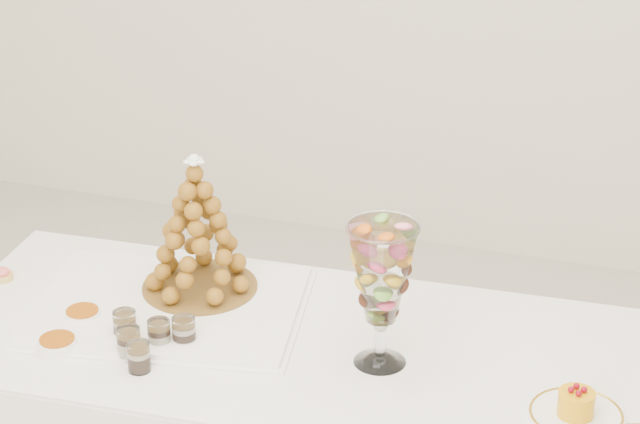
% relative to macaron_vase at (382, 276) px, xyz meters
% --- Properties ---
extents(lace_tray, '(0.68, 0.55, 0.02)m').
position_rel_macaron_vase_xyz_m(lace_tray, '(-0.53, 0.06, -0.20)').
color(lace_tray, white).
rests_on(lace_tray, buffet_table).
extents(macaron_vase, '(0.15, 0.15, 0.33)m').
position_rel_macaron_vase_xyz_m(macaron_vase, '(0.00, 0.00, 0.00)').
color(macaron_vase, white).
rests_on(macaron_vase, buffet_table).
extents(cake_plate, '(0.20, 0.20, 0.01)m').
position_rel_macaron_vase_xyz_m(cake_plate, '(0.44, -0.08, -0.21)').
color(cake_plate, white).
rests_on(cake_plate, buffet_table).
extents(pink_tart, '(0.05, 0.05, 0.03)m').
position_rel_macaron_vase_xyz_m(pink_tart, '(-0.98, 0.07, -0.20)').
color(pink_tart, tan).
rests_on(pink_tart, buffet_table).
extents(verrine_a, '(0.07, 0.07, 0.07)m').
position_rel_macaron_vase_xyz_m(verrine_a, '(-0.57, -0.09, -0.18)').
color(verrine_a, white).
rests_on(verrine_a, buffet_table).
extents(verrine_b, '(0.06, 0.06, 0.07)m').
position_rel_macaron_vase_xyz_m(verrine_b, '(-0.48, -0.10, -0.18)').
color(verrine_b, white).
rests_on(verrine_b, buffet_table).
extents(verrine_c, '(0.06, 0.06, 0.07)m').
position_rel_macaron_vase_xyz_m(verrine_c, '(-0.43, -0.07, -0.18)').
color(verrine_c, white).
rests_on(verrine_c, buffet_table).
extents(verrine_d, '(0.06, 0.06, 0.07)m').
position_rel_macaron_vase_xyz_m(verrine_d, '(-0.53, -0.15, -0.18)').
color(verrine_d, white).
rests_on(verrine_d, buffet_table).
extents(verrine_e, '(0.06, 0.06, 0.07)m').
position_rel_macaron_vase_xyz_m(verrine_e, '(-0.48, -0.19, -0.18)').
color(verrine_e, white).
rests_on(verrine_e, buffet_table).
extents(ramekin_back, '(0.08, 0.08, 0.03)m').
position_rel_macaron_vase_xyz_m(ramekin_back, '(-0.70, -0.04, -0.20)').
color(ramekin_back, white).
rests_on(ramekin_back, buffet_table).
extents(ramekin_front, '(0.09, 0.09, 0.03)m').
position_rel_macaron_vase_xyz_m(ramekin_front, '(-0.69, -0.18, -0.20)').
color(ramekin_front, white).
rests_on(ramekin_front, buffet_table).
extents(croquembouche, '(0.28, 0.28, 0.34)m').
position_rel_macaron_vase_xyz_m(croquembouche, '(-0.49, 0.15, -0.03)').
color(croquembouche, brown).
rests_on(croquembouche, lace_tray).
extents(mousse_cake, '(0.08, 0.08, 0.07)m').
position_rel_macaron_vase_xyz_m(mousse_cake, '(0.43, -0.08, -0.18)').
color(mousse_cake, orange).
rests_on(mousse_cake, cake_plate).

